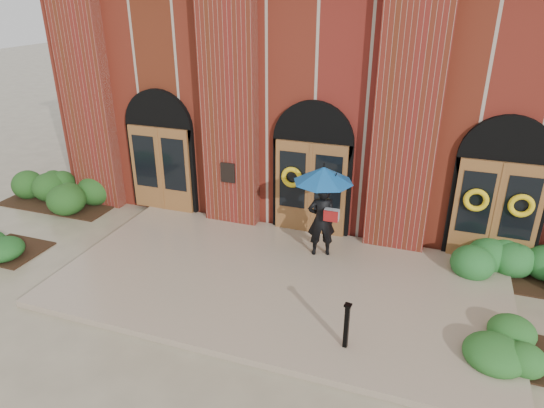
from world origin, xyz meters
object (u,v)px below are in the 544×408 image
at_px(man_with_umbrella, 323,194).
at_px(hedge_wall_left, 57,191).
at_px(hedge_wall_right, 522,266).
at_px(metal_post, 347,325).

relative_size(man_with_umbrella, hedge_wall_left, 0.69).
bearing_deg(hedge_wall_right, man_with_umbrella, -172.77).
height_order(hedge_wall_left, hedge_wall_right, hedge_wall_left).
distance_m(man_with_umbrella, metal_post, 3.62).
xyz_separation_m(metal_post, hedge_wall_right, (3.32, 3.79, -0.27)).
bearing_deg(metal_post, hedge_wall_right, 48.73).
distance_m(metal_post, hedge_wall_right, 5.04).
bearing_deg(man_with_umbrella, hedge_wall_right, 166.49).
bearing_deg(metal_post, man_with_umbrella, 111.86).
bearing_deg(man_with_umbrella, metal_post, 91.13).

